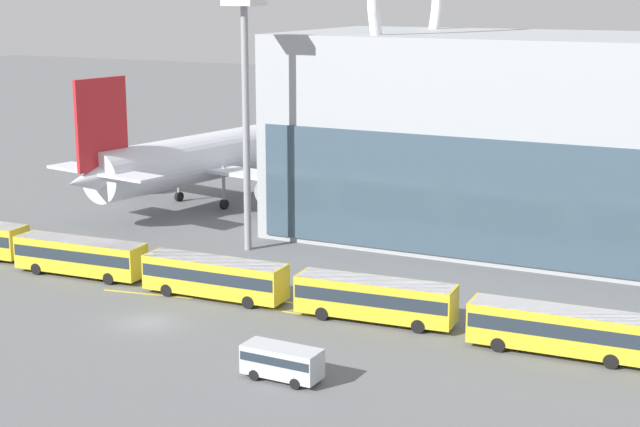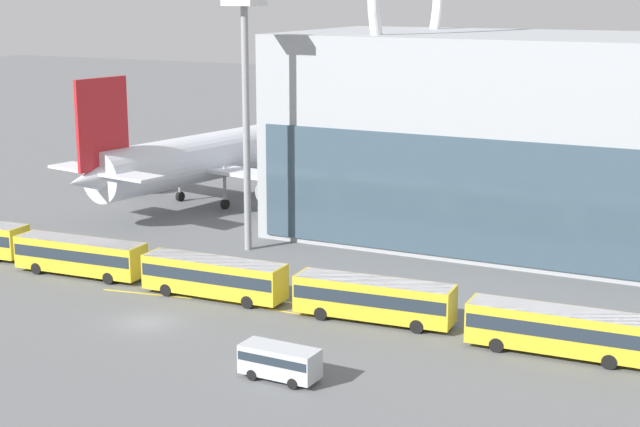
% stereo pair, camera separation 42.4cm
% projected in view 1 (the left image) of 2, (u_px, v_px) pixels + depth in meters
% --- Properties ---
extents(ground_plane, '(440.00, 440.00, 0.00)m').
position_uv_depth(ground_plane, '(148.00, 322.00, 71.62)').
color(ground_plane, slate).
extents(airliner_at_gate_near, '(37.63, 39.76, 15.28)m').
position_uv_depth(airliner_at_gate_near, '(206.00, 157.00, 109.92)').
color(airliner_at_gate_near, silver).
rests_on(airliner_at_gate_near, ground_plane).
extents(shuttle_bus_1, '(12.00, 3.42, 3.13)m').
position_uv_depth(shuttle_bus_1, '(80.00, 255.00, 82.91)').
color(shuttle_bus_1, gold).
rests_on(shuttle_bus_1, ground_plane).
extents(shuttle_bus_2, '(11.94, 3.12, 3.13)m').
position_uv_depth(shuttle_bus_2, '(215.00, 275.00, 76.92)').
color(shuttle_bus_2, gold).
rests_on(shuttle_bus_2, ground_plane).
extents(shuttle_bus_3, '(12.03, 3.58, 3.13)m').
position_uv_depth(shuttle_bus_3, '(375.00, 297.00, 71.49)').
color(shuttle_bus_3, gold).
rests_on(shuttle_bus_3, ground_plane).
extents(shuttle_bus_4, '(11.96, 3.21, 3.13)m').
position_uv_depth(shuttle_bus_4, '(558.00, 327.00, 65.07)').
color(shuttle_bus_4, gold).
rests_on(shuttle_bus_4, ground_plane).
extents(service_van_foreground, '(5.11, 2.17, 2.15)m').
position_uv_depth(service_van_foreground, '(282.00, 360.00, 60.86)').
color(service_van_foreground, '#B2B7BC').
rests_on(service_van_foreground, ground_plane).
extents(floodlight_mast, '(3.03, 3.03, 23.10)m').
position_uv_depth(floodlight_mast, '(245.00, 77.00, 88.05)').
color(floodlight_mast, gray).
rests_on(floodlight_mast, ground_plane).
extents(lane_stripe_0, '(7.73, 1.54, 0.01)m').
position_uv_depth(lane_stripe_0, '(148.00, 294.00, 78.23)').
color(lane_stripe_0, yellow).
rests_on(lane_stripe_0, ground_plane).
extents(lane_stripe_2, '(8.76, 1.17, 0.01)m').
position_uv_depth(lane_stripe_2, '(261.00, 297.00, 77.60)').
color(lane_stripe_2, yellow).
rests_on(lane_stripe_2, ground_plane).
extents(lane_stripe_3, '(10.60, 0.35, 0.01)m').
position_uv_depth(lane_stripe_3, '(256.00, 307.00, 75.13)').
color(lane_stripe_3, yellow).
rests_on(lane_stripe_3, ground_plane).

